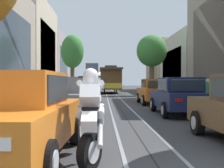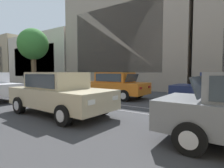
# 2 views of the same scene
# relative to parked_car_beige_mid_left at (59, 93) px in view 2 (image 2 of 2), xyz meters

# --- Properties ---
(ground_plane) EXTENTS (160.00, 160.00, 0.00)m
(ground_plane) POSITION_rel_parked_car_beige_mid_left_xyz_m (2.37, 7.57, -0.80)
(ground_plane) COLOR #38383A
(building_facade_right) EXTENTS (5.82, 54.31, 10.45)m
(building_facade_right) POSITION_rel_parked_car_beige_mid_left_xyz_m (12.54, 9.27, 3.64)
(building_facade_right) COLOR gray
(building_facade_right) RESTS_ON ground
(parked_car_beige_mid_left) EXTENTS (2.12, 4.41, 1.58)m
(parked_car_beige_mid_left) POSITION_rel_parked_car_beige_mid_left_xyz_m (0.00, 0.00, 0.00)
(parked_car_beige_mid_left) COLOR #C1B28E
(parked_car_beige_mid_left) RESTS_ON ground
(parked_car_orange_mid_right) EXTENTS (2.01, 4.36, 1.58)m
(parked_car_orange_mid_right) POSITION_rel_parked_car_beige_mid_left_xyz_m (4.74, 0.75, 0.00)
(parked_car_orange_mid_right) COLOR orange
(parked_car_orange_mid_right) RESTS_ON ground
(street_tree_kerb_right_second) EXTENTS (3.08, 3.18, 6.17)m
(street_tree_kerb_right_second) POSITION_rel_parked_car_beige_mid_left_xyz_m (6.44, 12.16, 3.67)
(street_tree_kerb_right_second) COLOR brown
(street_tree_kerb_right_second) RESTS_ON ground
(pedestrian_crossing_far) EXTENTS (0.55, 0.23, 1.57)m
(pedestrian_crossing_far) POSITION_rel_parked_car_beige_mid_left_xyz_m (8.59, 2.18, 0.08)
(pedestrian_crossing_far) COLOR slate
(pedestrian_crossing_far) RESTS_ON ground
(fire_hydrant) EXTENTS (0.40, 0.22, 0.84)m
(fire_hydrant) POSITION_rel_parked_car_beige_mid_left_xyz_m (6.08, -2.38, -0.38)
(fire_hydrant) COLOR gold
(fire_hydrant) RESTS_ON ground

